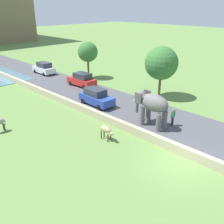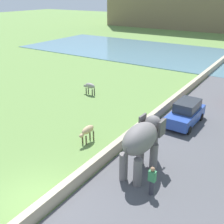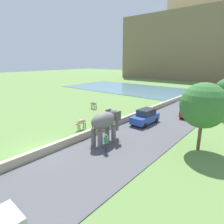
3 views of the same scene
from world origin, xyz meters
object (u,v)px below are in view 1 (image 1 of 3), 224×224
(person_beside_elephant, at_px, (173,117))
(car_blue, at_px, (96,97))
(car_red, at_px, (82,80))
(car_white, at_px, (44,68))
(cow_tan, at_px, (106,130))
(elephant, at_px, (152,104))

(person_beside_elephant, relative_size, car_blue, 0.40)
(car_red, bearing_deg, car_blue, -116.69)
(person_beside_elephant, xyz_separation_m, car_white, (1.85, 23.91, 0.03))
(person_beside_elephant, relative_size, cow_tan, 1.17)
(car_white, distance_m, car_blue, 15.75)
(person_beside_elephant, bearing_deg, car_blue, 98.68)
(person_beside_elephant, distance_m, car_red, 14.86)
(car_white, bearing_deg, cow_tan, -109.43)
(car_red, relative_size, car_white, 1.02)
(car_red, height_order, car_blue, same)
(person_beside_elephant, height_order, car_red, car_red)
(car_red, bearing_deg, elephant, -103.23)
(elephant, relative_size, person_beside_elephant, 2.14)
(elephant, distance_m, person_beside_elephant, 2.20)
(car_white, bearing_deg, person_beside_elephant, -94.43)
(elephant, bearing_deg, cow_tan, 167.28)
(person_beside_elephant, height_order, car_white, car_white)
(car_blue, xyz_separation_m, cow_tan, (-4.45, -6.11, -0.06))
(car_white, bearing_deg, car_red, -89.98)
(car_red, bearing_deg, car_white, 90.02)
(elephant, relative_size, car_red, 0.85)
(car_white, relative_size, cow_tan, 2.88)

